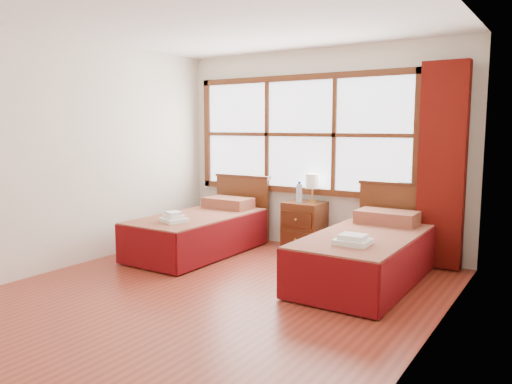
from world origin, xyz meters
The scene contains 15 objects.
floor centered at (0.00, 0.00, 0.00)m, with size 4.50×4.50×0.00m, color #923824.
ceiling centered at (0.00, 0.00, 2.60)m, with size 4.50×4.50×0.00m, color white.
wall_back centered at (0.00, 2.25, 1.30)m, with size 4.00×4.00×0.00m, color silver.
wall_left centered at (-2.00, 0.00, 1.30)m, with size 4.50×4.50×0.00m, color silver.
wall_right centered at (2.00, 0.00, 1.30)m, with size 4.50×4.50×0.00m, color silver.
window centered at (-0.25, 2.21, 1.50)m, with size 3.16×0.06×1.56m.
curtain centered at (1.60, 2.11, 1.17)m, with size 0.50×0.16×2.30m, color #5B0E09.
bed_left centered at (-1.13, 1.20, 0.28)m, with size 0.96×1.98×0.93m.
bed_right centered at (1.09, 1.20, 0.29)m, with size 0.99×2.01×0.95m.
nightstand centered at (-0.05, 1.99, 0.32)m, with size 0.48×0.47×0.64m.
towels_left centered at (-1.08, 0.64, 0.54)m, with size 0.36×0.33×0.12m.
towels_right centered at (1.14, 0.66, 0.55)m, with size 0.33×0.29×0.09m.
lamp centered at (0.02, 2.07, 0.90)m, with size 0.19×0.19×0.36m.
bottle_near centered at (-0.11, 1.97, 0.76)m, with size 0.07×0.07×0.27m.
bottle_far centered at (-0.12, 1.96, 0.76)m, with size 0.07×0.07×0.27m.
Camera 1 is at (2.86, -3.68, 1.61)m, focal length 35.00 mm.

